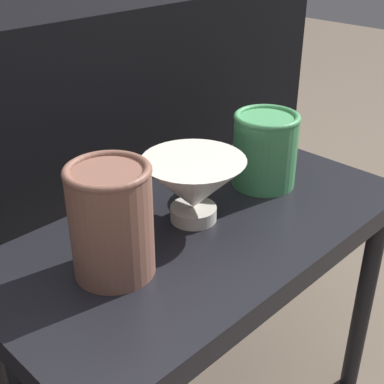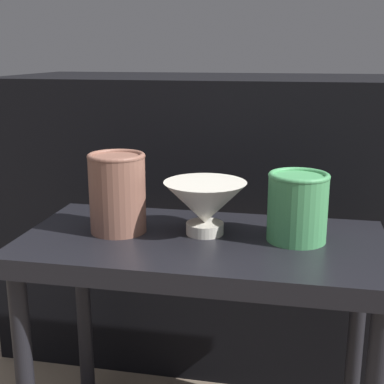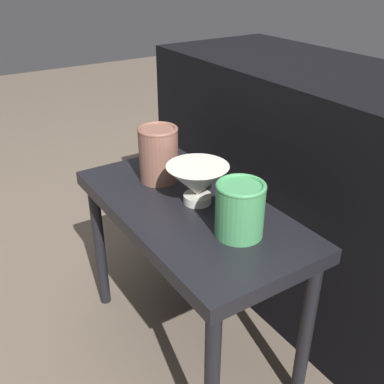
{
  "view_description": "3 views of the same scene",
  "coord_description": "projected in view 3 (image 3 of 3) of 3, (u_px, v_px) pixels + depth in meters",
  "views": [
    {
      "loc": [
        -0.54,
        -0.5,
        0.96
      ],
      "look_at": [
        -0.01,
        0.02,
        0.56
      ],
      "focal_mm": 50.0,
      "sensor_mm": 36.0,
      "label": 1
    },
    {
      "loc": [
        0.18,
        -0.99,
        0.86
      ],
      "look_at": [
        -0.03,
        0.03,
        0.59
      ],
      "focal_mm": 50.0,
      "sensor_mm": 36.0,
      "label": 2
    },
    {
      "loc": [
        0.88,
        -0.56,
        1.1
      ],
      "look_at": [
        0.01,
        0.0,
        0.55
      ],
      "focal_mm": 42.0,
      "sensor_mm": 36.0,
      "label": 3
    }
  ],
  "objects": [
    {
      "name": "couch_backdrop",
      "position": [
        319.0,
        191.0,
        1.5
      ],
      "size": [
        1.28,
        0.5,
        0.8
      ],
      "color": "black",
      "rests_on": "ground_plane"
    },
    {
      "name": "ground_plane",
      "position": [
        190.0,
        342.0,
        1.44
      ],
      "size": [
        8.0,
        8.0,
        0.0
      ],
      "primitive_type": "plane",
      "color": "#6B5B4C"
    },
    {
      "name": "vase_colorful_right",
      "position": [
        240.0,
        208.0,
        1.04
      ],
      "size": [
        0.12,
        0.12,
        0.14
      ],
      "color": "#47995B",
      "rests_on": "table"
    },
    {
      "name": "bowl",
      "position": [
        198.0,
        182.0,
        1.18
      ],
      "size": [
        0.17,
        0.17,
        0.11
      ],
      "color": "silver",
      "rests_on": "table"
    },
    {
      "name": "table",
      "position": [
        189.0,
        226.0,
        1.23
      ],
      "size": [
        0.72,
        0.37,
        0.51
      ],
      "color": "black",
      "rests_on": "ground_plane"
    },
    {
      "name": "vase_textured_left",
      "position": [
        159.0,
        153.0,
        1.3
      ],
      "size": [
        0.12,
        0.12,
        0.16
      ],
      "color": "brown",
      "rests_on": "table"
    }
  ]
}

